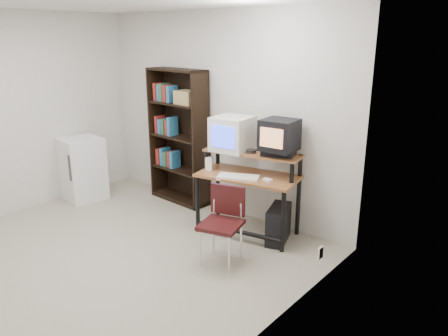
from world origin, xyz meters
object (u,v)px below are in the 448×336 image
Objects in this scene: computer_desk at (249,179)px; bookshelf at (180,135)px; crt_tv at (279,135)px; pc_tower at (278,224)px; mini_fridge at (82,169)px; crt_monitor at (232,134)px; school_chair at (223,217)px.

bookshelf is at bearing 157.58° from computer_desk.
crt_tv reaches higher than pc_tower.
pc_tower is 0.50× the size of mini_fridge.
school_chair is at bearing -64.25° from crt_monitor.
crt_monitor is at bearing -175.33° from crt_tv.
computer_desk reaches higher than school_chair.
crt_monitor is 1.06× the size of pc_tower.
school_chair is (0.20, -0.71, -0.19)m from computer_desk.
mini_fridge is at bearing -139.17° from bookshelf.
pc_tower is (0.10, -0.10, -1.01)m from crt_tv.
mini_fridge is (-1.12, -0.86, -0.50)m from bookshelf.
pc_tower is 0.56× the size of school_chair.
computer_desk is at bearing -15.76° from crt_monitor.
school_chair is at bearing 6.03° from mini_fridge.
school_chair is (-0.20, -0.74, 0.28)m from pc_tower.
school_chair is (-0.11, -0.85, -0.73)m from crt_tv.
bookshelf is (-1.61, 0.98, 0.46)m from school_chair.
computer_desk is 2.62× the size of crt_monitor.
pc_tower is at bearing -7.71° from crt_monitor.
computer_desk is 1.45m from bookshelf.
school_chair is 0.89× the size of mini_fridge.
crt_tv is (0.31, 0.14, 0.54)m from computer_desk.
crt_monitor is (-0.28, 0.04, 0.49)m from computer_desk.
crt_monitor is at bearing 160.20° from pc_tower.
bookshelf is at bearing 132.64° from school_chair.
school_chair is at bearing -28.04° from bookshelf.
mini_fridge reaches higher than school_chair.
computer_desk is 0.64m from crt_tv.
bookshelf reaches higher than mini_fridge.
school_chair is 2.73m from mini_fridge.
crt_monitor is 0.53× the size of mini_fridge.
school_chair is 0.43× the size of bookshelf.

